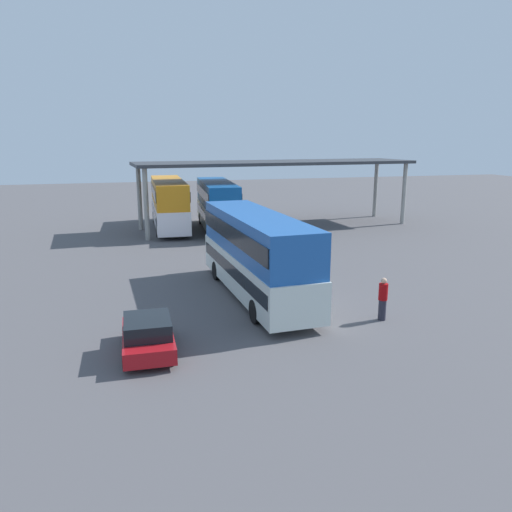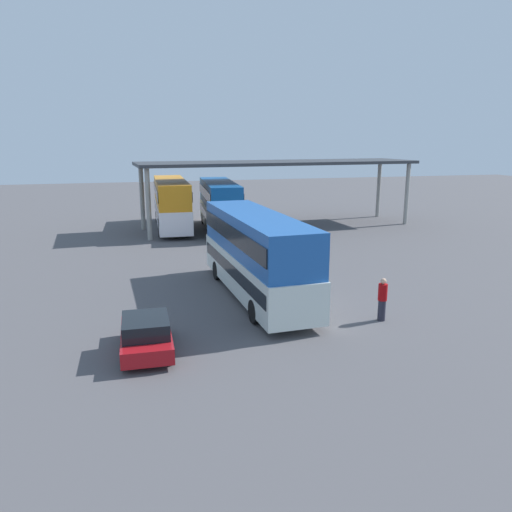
% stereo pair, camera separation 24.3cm
% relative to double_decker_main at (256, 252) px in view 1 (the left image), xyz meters
% --- Properties ---
extents(ground_plane, '(140.00, 140.00, 0.00)m').
position_rel_double_decker_main_xyz_m(ground_plane, '(0.97, -2.17, -2.21)').
color(ground_plane, '#515053').
extents(double_decker_main, '(3.08, 11.08, 4.01)m').
position_rel_double_decker_main_xyz_m(double_decker_main, '(0.00, 0.00, 0.00)').
color(double_decker_main, silver).
rests_on(double_decker_main, ground_plane).
extents(parked_hatchback, '(1.81, 3.63, 1.35)m').
position_rel_double_decker_main_xyz_m(parked_hatchback, '(-5.41, -5.30, -1.54)').
color(parked_hatchback, '#A31218').
rests_on(parked_hatchback, ground_plane).
extents(double_decker_near_canopy, '(2.86, 11.38, 4.10)m').
position_rel_double_decker_main_xyz_m(double_decker_near_canopy, '(-2.22, 19.75, 0.05)').
color(double_decker_near_canopy, white).
rests_on(double_decker_near_canopy, ground_plane).
extents(double_decker_mid_row, '(3.17, 10.70, 4.01)m').
position_rel_double_decker_main_xyz_m(double_decker_mid_row, '(1.56, 17.92, -0.00)').
color(double_decker_mid_row, silver).
rests_on(double_decker_mid_row, ground_plane).
extents(depot_canopy, '(24.05, 7.37, 5.60)m').
position_rel_double_decker_main_xyz_m(depot_canopy, '(6.78, 18.28, 3.06)').
color(depot_canopy, '#33353A').
rests_on(depot_canopy, ground_plane).
extents(pedestrian_waiting, '(0.38, 0.38, 1.84)m').
position_rel_double_decker_main_xyz_m(pedestrian_waiting, '(4.27, -4.51, -1.28)').
color(pedestrian_waiting, '#262633').
rests_on(pedestrian_waiting, ground_plane).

